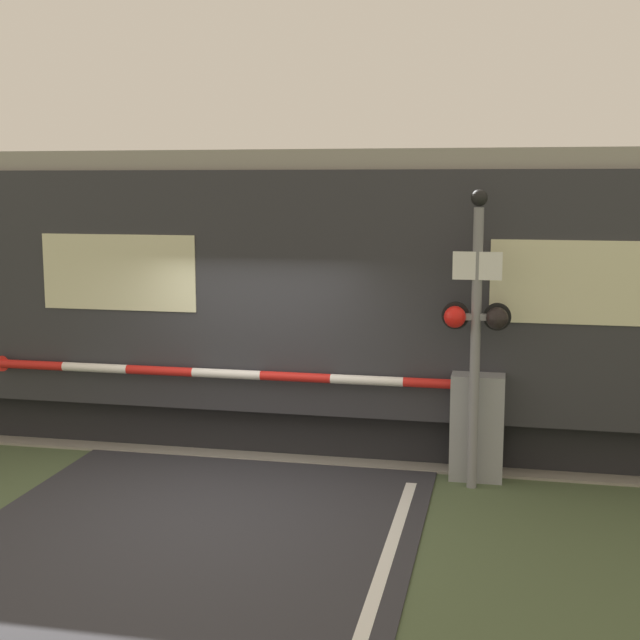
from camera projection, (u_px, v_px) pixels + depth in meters
The scene contains 5 objects.
ground_plane at pixel (221, 503), 9.46m from camera, with size 80.00×80.00×0.00m, color #475638.
track_bed at pixel (290, 425), 12.40m from camera, with size 36.00×3.20×0.13m.
train at pixel (165, 287), 12.47m from camera, with size 19.99×3.05×3.76m.
crossing_barrier at pixel (429, 416), 10.30m from camera, with size 6.40×0.44×1.22m.
signal_post at pixel (476, 322), 9.67m from camera, with size 0.75×0.26×3.30m.
Camera 1 is at (2.90, -8.64, 3.38)m, focal length 50.00 mm.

